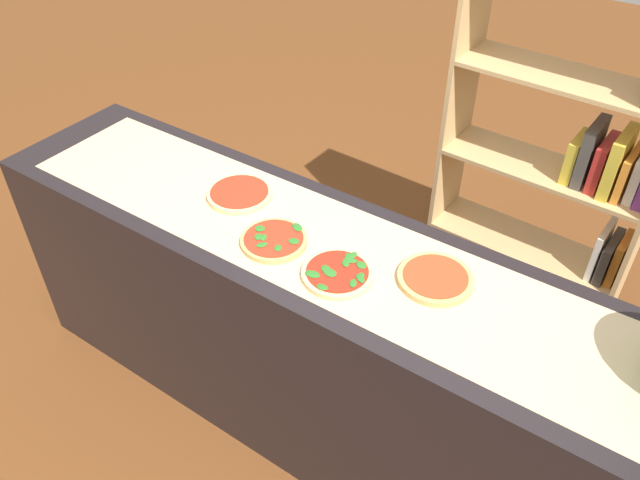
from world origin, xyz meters
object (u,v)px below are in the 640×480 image
at_px(bookshelf, 568,192).
at_px(pizza_plain_0, 240,194).
at_px(pizza_plain_3, 435,278).
at_px(pizza_spinach_1, 274,240).
at_px(pizza_spinach_2, 338,273).

bearing_deg(bookshelf, pizza_plain_0, -133.11).
bearing_deg(pizza_plain_3, pizza_plain_0, 179.80).
relative_size(pizza_plain_0, pizza_plain_3, 1.01).
distance_m(pizza_plain_0, pizza_spinach_1, 0.30).
xyz_separation_m(pizza_spinach_2, pizza_plain_3, (0.26, 0.15, -0.00)).
height_order(pizza_plain_3, bookshelf, bookshelf).
bearing_deg(pizza_spinach_1, bookshelf, 59.37).
bearing_deg(pizza_spinach_1, pizza_plain_0, 152.44).
xyz_separation_m(pizza_spinach_1, pizza_spinach_2, (0.26, -0.02, 0.00)).
distance_m(pizza_plain_0, pizza_spinach_2, 0.55).
bearing_deg(pizza_spinach_1, pizza_spinach_2, -3.56).
height_order(pizza_plain_0, bookshelf, bookshelf).
height_order(pizza_plain_0, pizza_spinach_2, pizza_spinach_2).
bearing_deg(pizza_spinach_2, pizza_plain_0, 163.73).
distance_m(pizza_spinach_2, pizza_plain_3, 0.30).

